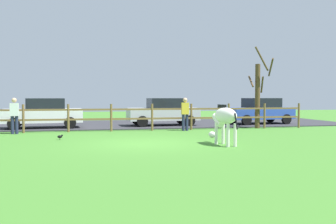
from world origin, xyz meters
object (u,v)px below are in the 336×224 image
object	(u,v)px
crow_on_grass	(60,137)
visitor_left_of_tree	(185,113)
zebra	(224,119)
parked_car_blue	(260,111)
parked_car_white	(44,113)
visitor_right_of_tree	(14,114)
bare_tree	(258,93)
parked_car_silver	(163,112)

from	to	relation	value
crow_on_grass	visitor_left_of_tree	distance (m)	6.46
zebra	parked_car_blue	distance (m)	10.36
parked_car_white	visitor_right_of_tree	size ratio (longest dim) A/B	2.52
zebra	visitor_right_of_tree	xyz separation A→B (m)	(-7.90, 5.64, -0.02)
bare_tree	parked_car_silver	distance (m)	5.39
parked_car_silver	visitor_left_of_tree	size ratio (longest dim) A/B	2.49
crow_on_grass	visitor_right_of_tree	xyz separation A→B (m)	(-2.18, 2.79, 0.78)
parked_car_silver	visitor_left_of_tree	distance (m)	3.09
zebra	parked_car_blue	size ratio (longest dim) A/B	0.46
parked_car_silver	parked_car_blue	size ratio (longest dim) A/B	0.98
visitor_right_of_tree	visitor_left_of_tree	bearing A→B (deg)	-0.20
bare_tree	parked_car_blue	size ratio (longest dim) A/B	1.04
bare_tree	zebra	size ratio (longest dim) A/B	2.24
visitor_left_of_tree	bare_tree	bearing A→B (deg)	8.34
parked_car_silver	visitor_right_of_tree	world-z (taller)	visitor_right_of_tree
parked_car_silver	visitor_right_of_tree	bearing A→B (deg)	-158.00
zebra	parked_car_silver	xyz separation A→B (m)	(-0.43, 8.66, -0.08)
crow_on_grass	visitor_left_of_tree	bearing A→B (deg)	25.50
parked_car_blue	visitor_left_of_tree	bearing A→B (deg)	-150.45
bare_tree	crow_on_grass	size ratio (longest dim) A/B	20.05
parked_car_blue	visitor_left_of_tree	world-z (taller)	visitor_left_of_tree
parked_car_silver	visitor_left_of_tree	xyz separation A→B (m)	(0.49, -3.05, 0.06)
zebra	visitor_right_of_tree	size ratio (longest dim) A/B	1.17
bare_tree	parked_car_white	xyz separation A→B (m)	(-11.21, 2.01, -1.07)
zebra	parked_car_silver	size ratio (longest dim) A/B	0.47
zebra	parked_car_blue	bearing A→B (deg)	57.45
parked_car_white	parked_car_blue	bearing A→B (deg)	2.28
crow_on_grass	parked_car_blue	size ratio (longest dim) A/B	0.05
bare_tree	parked_car_silver	xyz separation A→B (m)	(-4.69, 2.43, -1.07)
parked_car_silver	parked_car_blue	world-z (taller)	same
bare_tree	parked_car_silver	size ratio (longest dim) A/B	1.06
parked_car_silver	visitor_right_of_tree	distance (m)	8.07
visitor_left_of_tree	zebra	bearing A→B (deg)	-90.63
parked_car_white	parked_car_silver	bearing A→B (deg)	3.70
parked_car_silver	parked_car_blue	distance (m)	6.00
zebra	parked_car_silver	distance (m)	8.67
crow_on_grass	visitor_left_of_tree	world-z (taller)	visitor_left_of_tree
crow_on_grass	parked_car_silver	bearing A→B (deg)	47.63
crow_on_grass	parked_car_silver	world-z (taller)	parked_car_silver
bare_tree	parked_car_white	bearing A→B (deg)	169.83
bare_tree	zebra	distance (m)	7.61
parked_car_silver	parked_car_white	world-z (taller)	same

